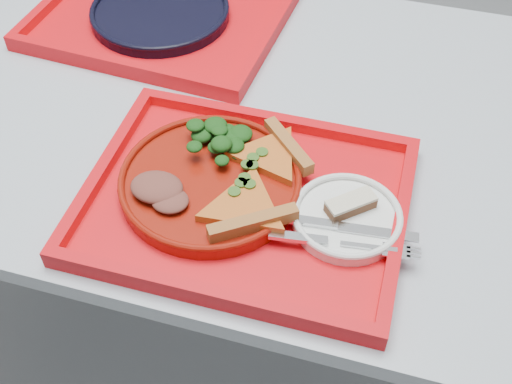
{
  "coord_description": "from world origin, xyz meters",
  "views": [
    {
      "loc": [
        0.36,
        -0.77,
        1.45
      ],
      "look_at": [
        0.19,
        -0.2,
        0.78
      ],
      "focal_mm": 45.0,
      "sensor_mm": 36.0,
      "label": 1
    }
  ],
  "objects_px": {
    "tray_far": "(161,20)",
    "dessert_bar": "(351,204)",
    "dinner_plate": "(210,183)",
    "tray_main": "(245,203)",
    "navy_plate": "(160,14)"
  },
  "relations": [
    {
      "from": "tray_main",
      "to": "navy_plate",
      "type": "xyz_separation_m",
      "value": [
        -0.29,
        0.4,
        0.01
      ]
    },
    {
      "from": "tray_main",
      "to": "dinner_plate",
      "type": "distance_m",
      "value": 0.06
    },
    {
      "from": "dinner_plate",
      "to": "dessert_bar",
      "type": "xyz_separation_m",
      "value": [
        0.2,
        0.0,
        0.01
      ]
    },
    {
      "from": "tray_main",
      "to": "navy_plate",
      "type": "height_order",
      "value": "navy_plate"
    },
    {
      "from": "tray_main",
      "to": "dessert_bar",
      "type": "xyz_separation_m",
      "value": [
        0.15,
        0.01,
        0.03
      ]
    },
    {
      "from": "tray_far",
      "to": "dessert_bar",
      "type": "bearing_deg",
      "value": -37.78
    },
    {
      "from": "tray_far",
      "to": "dessert_bar",
      "type": "distance_m",
      "value": 0.58
    },
    {
      "from": "tray_far",
      "to": "dinner_plate",
      "type": "bearing_deg",
      "value": -55.38
    },
    {
      "from": "navy_plate",
      "to": "dessert_bar",
      "type": "height_order",
      "value": "dessert_bar"
    },
    {
      "from": "tray_main",
      "to": "dessert_bar",
      "type": "distance_m",
      "value": 0.15
    },
    {
      "from": "dinner_plate",
      "to": "navy_plate",
      "type": "distance_m",
      "value": 0.45
    },
    {
      "from": "tray_main",
      "to": "tray_far",
      "type": "bearing_deg",
      "value": 125.6
    },
    {
      "from": "tray_far",
      "to": "tray_main",
      "type": "bearing_deg",
      "value": -50.44
    },
    {
      "from": "dinner_plate",
      "to": "navy_plate",
      "type": "relative_size",
      "value": 1.0
    },
    {
      "from": "tray_far",
      "to": "navy_plate",
      "type": "distance_m",
      "value": 0.01
    }
  ]
}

